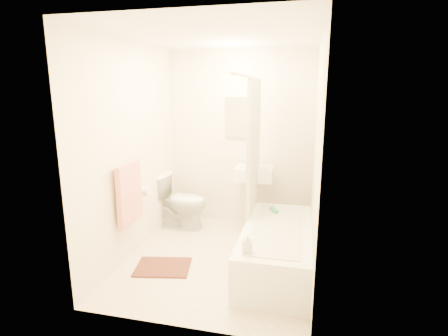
% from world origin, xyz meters
% --- Properties ---
extents(floor, '(2.40, 2.40, 0.00)m').
position_xyz_m(floor, '(0.00, 0.00, 0.00)').
color(floor, beige).
rests_on(floor, ground).
extents(ceiling, '(2.40, 2.40, 0.00)m').
position_xyz_m(ceiling, '(0.00, 0.00, 2.40)').
color(ceiling, white).
rests_on(ceiling, ground).
extents(wall_back, '(2.00, 0.02, 2.40)m').
position_xyz_m(wall_back, '(0.00, 1.20, 1.20)').
color(wall_back, beige).
rests_on(wall_back, ground).
extents(wall_left, '(0.02, 2.40, 2.40)m').
position_xyz_m(wall_left, '(-1.00, 0.00, 1.20)').
color(wall_left, beige).
rests_on(wall_left, ground).
extents(wall_right, '(0.02, 2.40, 2.40)m').
position_xyz_m(wall_right, '(1.00, 0.00, 1.20)').
color(wall_right, beige).
rests_on(wall_right, ground).
extents(mirror, '(0.40, 0.03, 0.55)m').
position_xyz_m(mirror, '(0.00, 1.18, 1.50)').
color(mirror, white).
rests_on(mirror, wall_back).
extents(curtain_rod, '(0.03, 1.70, 0.03)m').
position_xyz_m(curtain_rod, '(0.30, 0.10, 2.00)').
color(curtain_rod, silver).
rests_on(curtain_rod, wall_back).
extents(shower_curtain, '(0.04, 0.80, 1.55)m').
position_xyz_m(shower_curtain, '(0.30, 0.50, 1.22)').
color(shower_curtain, silver).
rests_on(shower_curtain, curtain_rod).
extents(towel_bar, '(0.02, 0.60, 0.02)m').
position_xyz_m(towel_bar, '(-0.96, -0.25, 1.10)').
color(towel_bar, silver).
rests_on(towel_bar, wall_left).
extents(towel, '(0.06, 0.45, 0.66)m').
position_xyz_m(towel, '(-0.93, -0.25, 0.78)').
color(towel, '#CC7266').
rests_on(towel, towel_bar).
extents(toilet_paper, '(0.11, 0.12, 0.12)m').
position_xyz_m(toilet_paper, '(-0.93, 0.12, 0.70)').
color(toilet_paper, white).
rests_on(toilet_paper, wall_left).
extents(toilet, '(0.78, 0.48, 0.74)m').
position_xyz_m(toilet, '(-0.75, 0.80, 0.37)').
color(toilet, white).
rests_on(toilet, floor).
extents(sink, '(0.50, 0.40, 0.96)m').
position_xyz_m(sink, '(0.25, 0.95, 0.48)').
color(sink, white).
rests_on(sink, floor).
extents(bathtub, '(0.70, 1.60, 0.45)m').
position_xyz_m(bathtub, '(0.65, -0.05, 0.23)').
color(bathtub, white).
rests_on(bathtub, floor).
extents(bath_mat, '(0.64, 0.53, 0.02)m').
position_xyz_m(bath_mat, '(-0.54, -0.34, 0.01)').
color(bath_mat, '#49221B').
rests_on(bath_mat, floor).
extents(soap_bottle, '(0.08, 0.09, 0.18)m').
position_xyz_m(soap_bottle, '(0.43, -0.69, 0.54)').
color(soap_bottle, white).
rests_on(soap_bottle, bathtub).
extents(scrub_brush, '(0.13, 0.19, 0.04)m').
position_xyz_m(scrub_brush, '(0.56, 0.45, 0.47)').
color(scrub_brush, '#329D68').
rests_on(scrub_brush, bathtub).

